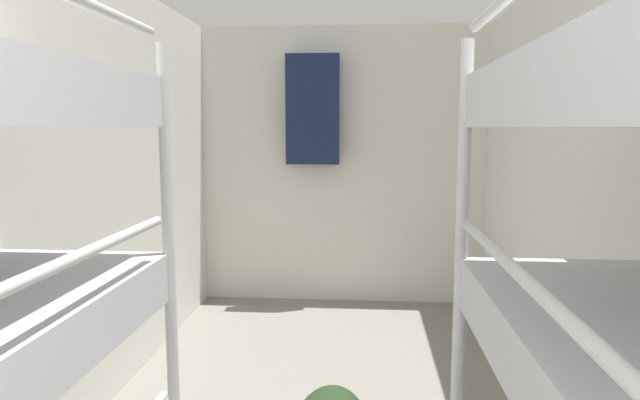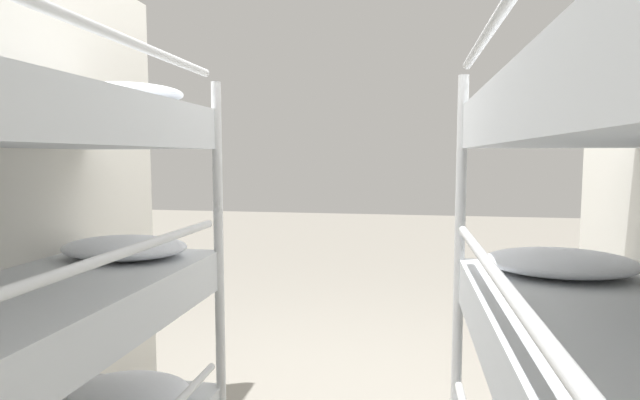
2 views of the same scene
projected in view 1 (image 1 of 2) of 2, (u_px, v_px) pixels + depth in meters
The scene contains 4 objects.
wall_left at pixel (30, 205), 2.43m from camera, with size 0.06×5.24×2.36m.
wall_right at pixel (631, 212), 2.24m from camera, with size 0.06×5.24×2.36m.
wall_back at pixel (343, 166), 4.90m from camera, with size 2.53×0.06×2.36m.
hanging_coat at pixel (313, 110), 4.71m from camera, with size 0.44×0.12×0.90m.
Camera 1 is at (0.19, 0.26, 1.51)m, focal length 32.00 mm.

